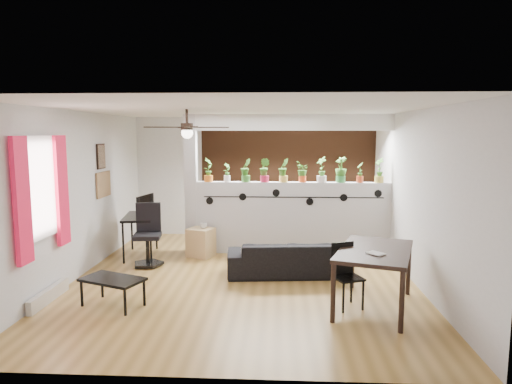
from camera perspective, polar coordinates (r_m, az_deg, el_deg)
name	(u,v)px	position (r m, az deg, el deg)	size (l,w,h in m)	color
room_shell	(244,195)	(7.03, -1.56, -0.44)	(6.30, 7.10, 2.90)	olive
partition_wall	(293,218)	(8.59, 4.59, -3.24)	(3.60, 0.18, 1.35)	#BCBCC1
ceiling_header	(294,122)	(8.45, 4.72, 8.68)	(3.60, 0.18, 0.30)	silver
pier_column	(191,184)	(8.66, -8.11, 0.97)	(0.22, 0.20, 2.60)	#BCBCC1
brick_panel	(291,177)	(9.96, 4.40, 1.86)	(3.90, 0.05, 2.60)	brown
vine_decal	(293,197)	(8.43, 4.64, -0.66)	(3.31, 0.01, 0.30)	black
window_assembly	(41,191)	(6.57, -25.27, 0.14)	(0.09, 1.30, 1.55)	white
baseboard_heater	(49,295)	(6.87, -24.49, -11.68)	(0.08, 1.00, 0.18)	beige
corkboard	(103,184)	(8.54, -18.53, 0.91)	(0.03, 0.60, 0.45)	olive
framed_art	(101,156)	(8.45, -18.80, 4.24)	(0.03, 0.34, 0.44)	#8C7259
ceiling_fan	(187,129)	(6.78, -8.61, 7.79)	(1.19, 1.19, 0.43)	black
potted_plant_0	(208,169)	(8.57, -5.97, 2.89)	(0.25, 0.28, 0.45)	orange
potted_plant_1	(227,172)	(8.53, -3.64, 2.56)	(0.21, 0.22, 0.36)	white
potted_plant_2	(246,169)	(8.49, -1.28, 2.84)	(0.29, 0.27, 0.44)	#3C812F
potted_plant_3	(265,169)	(8.47, 1.09, 2.85)	(0.29, 0.28, 0.45)	#B51C41
potted_plant_4	(284,170)	(8.47, 3.47, 2.82)	(0.29, 0.27, 0.44)	#DDB94E
potted_plant_5	(303,171)	(8.48, 5.84, 2.62)	(0.16, 0.19, 0.39)	#EC4F1B
potted_plant_6	(322,169)	(8.50, 8.21, 2.89)	(0.31, 0.32, 0.47)	silver
potted_plant_7	(341,169)	(8.54, 10.56, 2.84)	(0.32, 0.31, 0.47)	green
potted_plant_8	(360,172)	(8.60, 12.88, 2.48)	(0.15, 0.19, 0.37)	#BE411E
potted_plant_9	(379,170)	(8.66, 15.17, 2.73)	(0.27, 0.30, 0.46)	gold
sofa	(286,258)	(7.39, 3.81, -8.29)	(1.78, 0.70, 0.52)	black
cube_shelf	(201,242)	(8.47, -6.91, -6.28)	(0.43, 0.38, 0.53)	tan
cup	(203,226)	(8.39, -6.61, -4.20)	(0.13, 0.13, 0.10)	gray
computer_desk	(140,219)	(8.63, -14.27, -3.33)	(0.71, 1.12, 0.76)	black
monitor	(142,209)	(8.74, -14.02, -2.05)	(0.06, 0.35, 0.20)	black
office_chair	(148,239)	(8.04, -13.36, -5.71)	(0.54, 0.54, 1.05)	black
dining_table	(375,256)	(6.11, 14.62, -7.69)	(1.27, 1.62, 0.78)	black
book	(372,255)	(5.78, 14.27, -7.59)	(0.15, 0.21, 0.02)	gray
folding_chair	(345,269)	(6.14, 11.06, -9.44)	(0.44, 0.44, 0.84)	black
coffee_table	(113,281)	(6.35, -17.50, -10.58)	(0.92, 0.72, 0.38)	black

